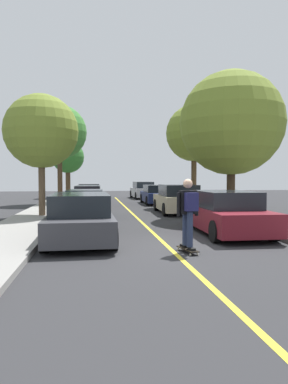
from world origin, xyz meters
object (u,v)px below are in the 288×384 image
(parked_car_left_nearest, at_px, (81,217))
(parked_car_right_farthest, at_px, (143,190))
(parked_car_left_far, at_px, (88,196))
(street_tree_left_nearest, at_px, (41,132))
(parked_car_right_far, at_px, (156,195))
(fire_hydrant, at_px, (241,212))
(parked_car_left_near, at_px, (85,204))
(parked_car_left_farthest, at_px, (89,192))
(parked_car_right_near, at_px, (177,199))
(parked_car_right_nearest, at_px, (226,213))
(skateboarder, at_px, (188,209))
(street_tree_right_nearest, at_px, (231,123))
(street_tree_right_near, at_px, (194,134))
(street_tree_left_near, at_px, (60,132))
(street_tree_left_far, at_px, (68,157))
(skateboard, at_px, (187,249))

(parked_car_left_nearest, xyz_separation_m, parked_car_right_farthest, (4.70, 20.50, 0.02))
(parked_car_left_far, height_order, street_tree_left_nearest, street_tree_left_nearest)
(parked_car_left_far, height_order, parked_car_right_far, parked_car_right_far)
(fire_hydrant, bearing_deg, parked_car_left_near, 153.18)
(parked_car_left_far, distance_m, parked_car_left_farthest, 6.77)
(parked_car_left_farthest, bearing_deg, parked_car_right_near, -69.10)
(parked_car_right_nearest, xyz_separation_m, skateboarder, (-2.02, -2.74, 0.40))
(fire_hydrant, bearing_deg, parked_car_right_far, 97.80)
(parked_car_right_near, relative_size, skateboarder, 2.50)
(street_tree_right_nearest, distance_m, street_tree_right_near, 6.06)
(parked_car_left_farthest, distance_m, street_tree_right_near, 11.59)
(parked_car_right_nearest, bearing_deg, street_tree_left_near, 115.42)
(parked_car_right_near, bearing_deg, street_tree_left_near, 132.64)
(parked_car_left_far, height_order, parked_car_right_farthest, parked_car_right_farthest)
(parked_car_left_far, bearing_deg, street_tree_right_near, -15.62)
(parked_car_left_farthest, relative_size, skateboarder, 2.35)
(parked_car_left_far, height_order, street_tree_left_far, street_tree_left_far)
(parked_car_right_farthest, xyz_separation_m, skateboarder, (-2.02, -22.61, 0.37))
(fire_hydrant, height_order, skateboarder, skateboarder)
(parked_car_right_near, relative_size, street_tree_left_nearest, 0.78)
(parked_car_left_far, relative_size, street_tree_right_nearest, 0.72)
(street_tree_right_nearest, height_order, skateboard, street_tree_right_nearest)
(parked_car_right_farthest, distance_m, street_tree_left_far, 7.49)
(parked_car_right_nearest, relative_size, parked_car_right_near, 1.05)
(parked_car_left_nearest, xyz_separation_m, skateboarder, (2.68, -2.11, 0.39))
(skateboard, xyz_separation_m, skateboarder, (0.01, -0.03, 0.99))
(parked_car_right_far, height_order, street_tree_left_nearest, street_tree_left_nearest)
(parked_car_left_near, distance_m, parked_car_right_nearest, 7.12)
(street_tree_right_near, bearing_deg, skateboard, -106.81)
(parked_car_left_nearest, xyz_separation_m, street_tree_left_far, (-1.94, 22.25, 3.00))
(parked_car_left_near, height_order, skateboarder, skateboarder)
(parked_car_right_nearest, height_order, parked_car_right_farthest, parked_car_right_farthest)
(street_tree_right_nearest, bearing_deg, parked_car_left_near, 171.69)
(parked_car_right_nearest, bearing_deg, parked_car_left_far, 110.92)
(street_tree_left_far, xyz_separation_m, street_tree_right_nearest, (8.58, -17.24, 0.64))
(parked_car_left_farthest, xyz_separation_m, parked_car_right_far, (4.70, -5.89, 0.01))
(parked_car_left_farthest, bearing_deg, street_tree_left_near, -110.90)
(street_tree_right_nearest, bearing_deg, street_tree_left_far, 116.46)
(parked_car_left_far, bearing_deg, parked_car_right_far, 10.63)
(parked_car_left_nearest, distance_m, parked_car_right_far, 14.58)
(street_tree_left_nearest, bearing_deg, parked_car_right_farthest, 65.41)
(parked_car_left_nearest, relative_size, street_tree_left_nearest, 0.83)
(parked_car_right_farthest, xyz_separation_m, skateboard, (-2.03, -22.57, -0.62))
(parked_car_right_near, distance_m, street_tree_right_near, 5.69)
(parked_car_right_far, relative_size, skateboard, 4.94)
(street_tree_left_nearest, height_order, fire_hydrant, street_tree_left_nearest)
(parked_car_left_near, distance_m, street_tree_left_far, 16.67)
(fire_hydrant, bearing_deg, parked_car_left_far, 121.60)
(parked_car_right_farthest, distance_m, street_tree_right_nearest, 16.02)
(parked_car_left_farthest, relative_size, street_tree_left_near, 0.60)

